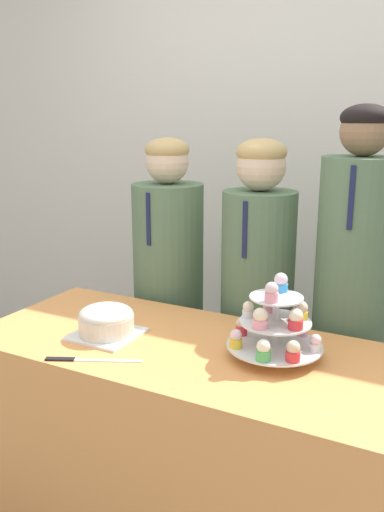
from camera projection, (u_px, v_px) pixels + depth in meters
The scene contains 8 objects.
wall_back at pixel (305, 148), 2.84m from camera, with size 9.00×0.06×2.70m.
table at pixel (183, 443), 1.93m from camera, with size 1.47×0.66×0.76m.
round_cake at pixel (106, 321), 1.89m from camera, with size 0.22×0.22×0.11m.
cake_knife at pixel (77, 360), 1.71m from camera, with size 0.29×0.15×0.01m.
cupcake_stand at pixel (275, 324), 1.71m from camera, with size 0.31×0.31×0.27m.
student_0 at pixel (169, 306), 2.47m from camera, with size 0.31×0.32×1.43m.
student_1 at pixel (256, 320), 2.28m from camera, with size 0.30×0.31×1.43m.
student_2 at pixel (350, 322), 2.09m from camera, with size 0.29×0.29×1.56m.
Camera 1 is at (0.83, -1.16, 1.51)m, focal length 38.00 mm.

